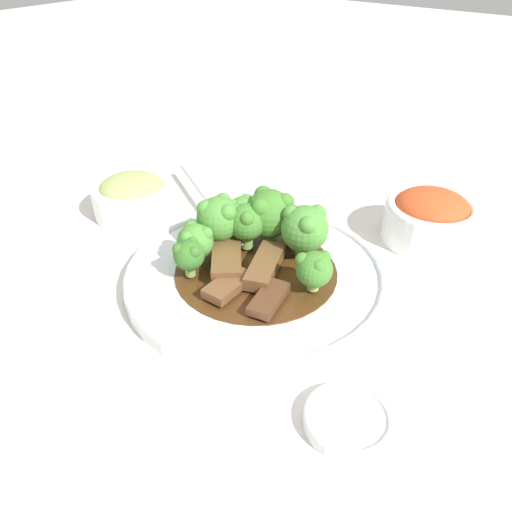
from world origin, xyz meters
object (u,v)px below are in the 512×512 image
object	(u,v)px
broccoli_floret_0	(269,212)
broccoli_floret_7	(247,221)
broccoli_floret_3	(195,241)
side_bowl_kimchi	(430,217)
broccoli_floret_2	(243,212)
sauce_dish	(348,419)
beef_strip_0	(266,265)
broccoli_floret_5	(189,255)
broccoli_floret_4	(314,269)
beef_strip_3	(269,298)
serving_spoon	(226,223)
broccoli_floret_6	(294,221)
beef_strip_1	(227,258)
beef_strip_2	(226,284)
side_bowl_appetizer	(132,195)
broccoli_floret_1	(305,228)
broccoli_floret_8	(219,218)
main_plate	(256,274)

from	to	relation	value
broccoli_floret_0	broccoli_floret_7	bearing A→B (deg)	-22.58
broccoli_floret_3	side_bowl_kimchi	size ratio (longest dim) A/B	0.40
broccoli_floret_2	side_bowl_kimchi	world-z (taller)	broccoli_floret_2
sauce_dish	broccoli_floret_2	bearing A→B (deg)	-123.80
beef_strip_0	broccoli_floret_5	size ratio (longest dim) A/B	1.94
broccoli_floret_4	broccoli_floret_7	xyz separation A→B (m)	(-0.02, -0.10, 0.01)
beef_strip_3	serving_spoon	distance (m)	0.15
serving_spoon	broccoli_floret_6	bearing A→B (deg)	103.65
beef_strip_1	broccoli_floret_6	world-z (taller)	broccoli_floret_6
beef_strip_1	side_bowl_kimchi	world-z (taller)	side_bowl_kimchi
beef_strip_2	side_bowl_appetizer	distance (m)	0.23
beef_strip_3	broccoli_floret_0	distance (m)	0.12
beef_strip_3	sauce_dish	world-z (taller)	beef_strip_3
beef_strip_0	sauce_dish	size ratio (longest dim) A/B	1.13
broccoli_floret_6	beef_strip_1	bearing A→B (deg)	-23.22
broccoli_floret_2	side_bowl_appetizer	xyz separation A→B (m)	(0.02, -0.17, -0.02)
broccoli_floret_0	sauce_dish	world-z (taller)	broccoli_floret_0
broccoli_floret_1	serving_spoon	bearing A→B (deg)	-85.96
broccoli_floret_1	broccoli_floret_4	size ratio (longest dim) A/B	1.38
beef_strip_2	side_bowl_kimchi	world-z (taller)	side_bowl_kimchi
broccoli_floret_1	sauce_dish	xyz separation A→B (m)	(0.16, 0.14, -0.05)
broccoli_floret_3	side_bowl_appetizer	bearing A→B (deg)	-107.60
beef_strip_1	broccoli_floret_7	world-z (taller)	broccoli_floret_7
beef_strip_2	broccoli_floret_8	world-z (taller)	broccoli_floret_8
beef_strip_2	side_bowl_kimchi	distance (m)	0.27
beef_strip_3	broccoli_floret_5	world-z (taller)	broccoli_floret_5
broccoli_floret_8	sauce_dish	world-z (taller)	broccoli_floret_8
main_plate	side_bowl_kimchi	size ratio (longest dim) A/B	2.58
broccoli_floret_2	serving_spoon	size ratio (longest dim) A/B	0.23
broccoli_floret_5	broccoli_floret_8	world-z (taller)	broccoli_floret_8
beef_strip_2	broccoli_floret_8	distance (m)	0.09
broccoli_floret_8	side_bowl_appetizer	world-z (taller)	broccoli_floret_8
broccoli_floret_3	broccoli_floret_5	bearing A→B (deg)	29.26
broccoli_floret_3	main_plate	bearing A→B (deg)	115.15
beef_strip_3	broccoli_floret_3	bearing A→B (deg)	-95.47
broccoli_floret_3	broccoli_floret_8	world-z (taller)	broccoli_floret_8
broccoli_floret_0	broccoli_floret_3	bearing A→B (deg)	-25.28
main_plate	broccoli_floret_8	xyz separation A→B (m)	(-0.01, -0.06, 0.04)
beef_strip_1	side_bowl_kimchi	size ratio (longest dim) A/B	0.72
beef_strip_1	broccoli_floret_1	size ratio (longest dim) A/B	1.33
beef_strip_1	broccoli_floret_8	xyz separation A→B (m)	(-0.02, -0.03, 0.03)
broccoli_floret_1	broccoli_floret_8	world-z (taller)	broccoli_floret_8
broccoli_floret_5	side_bowl_kimchi	world-z (taller)	side_bowl_kimchi
beef_strip_0	broccoli_floret_5	distance (m)	0.08
beef_strip_3	broccoli_floret_7	distance (m)	0.10
broccoli_floret_1	broccoli_floret_3	bearing A→B (deg)	-47.16
serving_spoon	broccoli_floret_0	bearing A→B (deg)	98.60
beef_strip_0	beef_strip_3	xyz separation A→B (m)	(0.04, 0.03, -0.00)
broccoli_floret_7	side_bowl_kimchi	distance (m)	0.22
broccoli_floret_0	sauce_dish	bearing A→B (deg)	50.43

